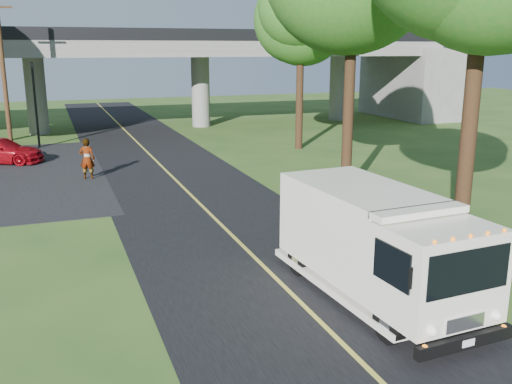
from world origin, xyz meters
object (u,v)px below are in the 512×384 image
step_van (376,242)px  utility_pole (4,74)px  pedestrian (87,159)px  traffic_signal (35,95)px  red_sedan (0,151)px  tree_right_far (306,7)px

step_van → utility_pole: bearing=107.4°
pedestrian → traffic_signal: bearing=-58.1°
red_sedan → pedestrian: 6.99m
traffic_signal → red_sedan: 5.63m
traffic_signal → red_sedan: size_ratio=1.13×
red_sedan → pedestrian: (4.14, -5.62, 0.30)m
utility_pole → pedestrian: utility_pole is taller
traffic_signal → pedestrian: traffic_signal is taller
red_sedan → utility_pole: bearing=14.0°
traffic_signal → red_sedan: (-1.94, -4.64, -2.53)m
utility_pole → step_van: 26.29m
utility_pole → pedestrian: size_ratio=4.64×
traffic_signal → pedestrian: bearing=-77.9°
traffic_signal → pedestrian: (2.20, -10.26, -2.23)m
tree_right_far → pedestrian: bearing=-162.5°
tree_right_far → step_van: (-7.38, -20.22, -6.84)m
pedestrian → tree_right_far: bearing=-142.7°
red_sedan → step_van: bearing=-132.3°
step_van → pedestrian: step_van is taller
utility_pole → tree_right_far: bearing=-14.0°
utility_pole → red_sedan: size_ratio=1.95×
traffic_signal → step_van: (7.82, -26.38, -1.74)m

